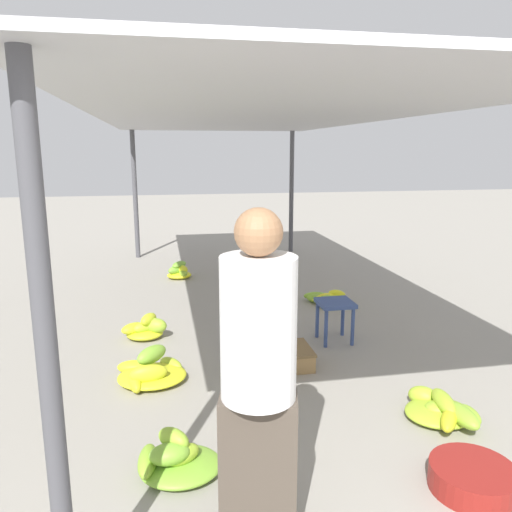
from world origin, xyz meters
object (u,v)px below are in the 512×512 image
stool (335,309)px  banana_pile_left_3 (146,329)px  vendor_foreground (258,378)px  banana_pile_right_1 (327,299)px  banana_pile_left_1 (175,461)px  crate_near (287,357)px  banana_pile_left_0 (179,271)px  banana_pile_left_2 (150,372)px  banana_pile_right_0 (443,410)px  basin_black (473,478)px

stool → banana_pile_left_3: stool is taller
stool → vendor_foreground: bearing=-117.4°
banana_pile_right_1 → banana_pile_left_1: bearing=-123.0°
crate_near → banana_pile_right_1: bearing=60.5°
stool → banana_pile_left_0: bearing=116.8°
banana_pile_left_2 → crate_near: size_ratio=1.40×
stool → banana_pile_left_2: bearing=-162.7°
vendor_foreground → banana_pile_right_0: (1.49, 0.82, -0.77)m
basin_black → banana_pile_left_2: (-1.80, 1.71, 0.01)m
crate_near → stool: bearing=38.1°
banana_pile_left_1 → banana_pile_right_0: 1.89m
basin_black → banana_pile_left_0: size_ratio=1.26×
stool → crate_near: 0.81m
banana_pile_left_2 → crate_near: 1.19m
banana_pile_right_0 → banana_pile_left_1: bearing=-172.4°
banana_pile_left_0 → banana_pile_left_2: banana_pile_left_2 is taller
banana_pile_left_3 → vendor_foreground: bearing=-77.9°
vendor_foreground → basin_black: bearing=5.6°
basin_black → banana_pile_left_3: size_ratio=0.94×
vendor_foreground → banana_pile_right_0: 1.87m
vendor_foreground → banana_pile_left_1: 1.03m
vendor_foreground → crate_near: vendor_foreground is taller
vendor_foreground → banana_pile_left_1: (-0.38, 0.57, -0.76)m
crate_near → banana_pile_left_2: bearing=-176.0°
stool → banana_pile_right_1: 1.27m
stool → banana_pile_right_0: stool is taller
basin_black → banana_pile_right_0: size_ratio=0.72×
basin_black → crate_near: 1.90m
vendor_foreground → basin_black: (1.25, 0.12, -0.78)m
stool → basin_black: size_ratio=0.87×
banana_pile_right_0 → banana_pile_right_1: size_ratio=1.24×
banana_pile_right_0 → vendor_foreground: bearing=-151.0°
basin_black → crate_near: (-0.62, 1.80, 0.01)m
banana_pile_left_1 → banana_pile_right_1: banana_pile_left_1 is taller
banana_pile_left_3 → crate_near: 1.53m
vendor_foreground → banana_pile_left_2: bearing=106.7°
vendor_foreground → crate_near: bearing=71.7°
vendor_foreground → stool: bearing=62.6°
basin_black → banana_pile_left_2: size_ratio=0.81×
banana_pile_left_0 → crate_near: bearing=-76.1°
basin_black → banana_pile_left_3: banana_pile_left_3 is taller
banana_pile_left_3 → crate_near: banana_pile_left_3 is taller
banana_pile_right_0 → banana_pile_right_1: bearing=88.1°
basin_black → banana_pile_left_1: (-1.63, 0.45, 0.02)m
banana_pile_left_3 → banana_pile_right_0: bearing=-43.6°
banana_pile_left_1 → banana_pile_left_2: bearing=97.5°
banana_pile_left_1 → banana_pile_right_1: size_ratio=0.93×
banana_pile_left_1 → crate_near: (1.02, 1.35, -0.01)m
banana_pile_left_2 → banana_pile_left_3: size_ratio=1.16×
banana_pile_left_1 → banana_pile_right_0: size_ratio=0.75×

